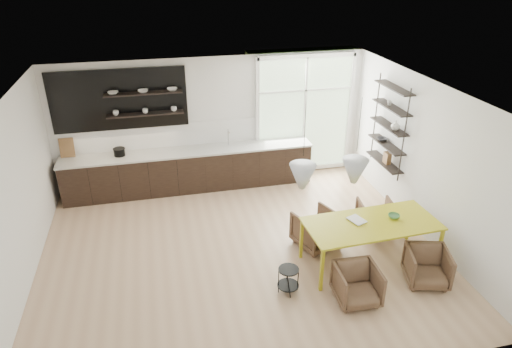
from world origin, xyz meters
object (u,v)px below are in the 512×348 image
(wire_stool, at_px, (288,277))
(armchair_front_right, at_px, (427,267))
(dining_table, at_px, (372,226))
(armchair_back_left, at_px, (316,229))
(armchair_back_right, at_px, (376,216))
(armchair_front_left, at_px, (357,285))

(wire_stool, bearing_deg, armchair_front_right, -7.24)
(dining_table, height_order, armchair_front_right, dining_table)
(armchair_back_left, relative_size, wire_stool, 1.67)
(armchair_back_right, distance_m, wire_stool, 2.56)
(armchair_front_left, bearing_deg, armchair_back_left, 96.23)
(armchair_back_right, height_order, armchair_front_right, armchair_front_right)
(armchair_front_right, bearing_deg, armchair_front_left, -157.32)
(armchair_front_right, bearing_deg, dining_table, 151.29)
(armchair_back_left, xyz_separation_m, wire_stool, (-0.87, -1.13, -0.05))
(armchair_back_left, distance_m, armchair_back_right, 1.32)
(dining_table, distance_m, armchair_back_left, 1.09)
(armchair_front_left, height_order, wire_stool, armchair_front_left)
(armchair_back_left, bearing_deg, armchair_front_left, 73.25)
(armchair_back_right, distance_m, armchair_front_left, 2.16)
(armchair_back_right, bearing_deg, dining_table, 65.44)
(dining_table, bearing_deg, armchair_back_right, 55.10)
(armchair_front_left, distance_m, wire_stool, 1.06)
(dining_table, distance_m, armchair_front_left, 1.13)
(armchair_front_right, bearing_deg, wire_stool, -171.06)
(armchair_front_right, xyz_separation_m, wire_stool, (-2.26, 0.29, -0.02))
(dining_table, relative_size, armchair_back_left, 3.10)
(dining_table, relative_size, armchair_front_right, 3.41)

